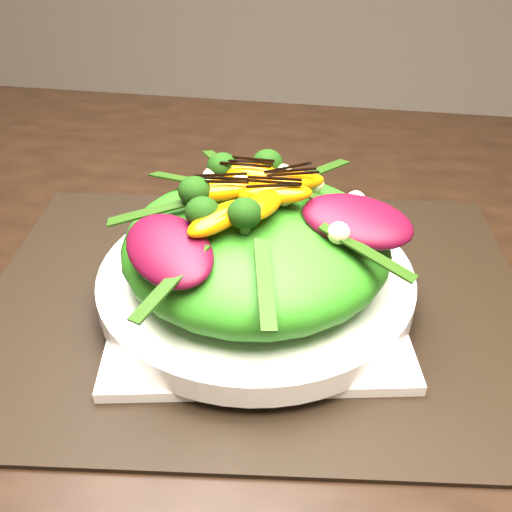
% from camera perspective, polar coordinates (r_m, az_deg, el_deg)
% --- Properties ---
extents(dining_table, '(1.60, 0.90, 0.75)m').
position_cam_1_polar(dining_table, '(0.58, 5.70, -3.50)').
color(dining_table, black).
rests_on(dining_table, floor).
extents(placemat, '(0.52, 0.42, 0.00)m').
position_cam_1_polar(placemat, '(0.54, 0.00, -4.07)').
color(placemat, black).
rests_on(placemat, dining_table).
extents(plate_base, '(0.28, 0.28, 0.01)m').
position_cam_1_polar(plate_base, '(0.53, 0.00, -3.52)').
color(plate_base, white).
rests_on(plate_base, placemat).
extents(salad_bowl, '(0.35, 0.35, 0.02)m').
position_cam_1_polar(salad_bowl, '(0.52, 0.00, -2.25)').
color(salad_bowl, silver).
rests_on(salad_bowl, plate_base).
extents(lettuce_mound, '(0.28, 0.28, 0.08)m').
position_cam_1_polar(lettuce_mound, '(0.50, 0.00, 1.06)').
color(lettuce_mound, '#2F7C17').
rests_on(lettuce_mound, salad_bowl).
extents(radicchio_leaf, '(0.09, 0.07, 0.02)m').
position_cam_1_polar(radicchio_leaf, '(0.47, 9.64, 3.32)').
color(radicchio_leaf, '#430719').
rests_on(radicchio_leaf, lettuce_mound).
extents(orange_segment, '(0.06, 0.05, 0.02)m').
position_cam_1_polar(orange_segment, '(0.50, -2.07, 6.86)').
color(orange_segment, orange).
rests_on(orange_segment, lettuce_mound).
extents(broccoli_floret, '(0.05, 0.05, 0.04)m').
position_cam_1_polar(broccoli_floret, '(0.50, -5.50, 7.65)').
color(broccoli_floret, black).
rests_on(broccoli_floret, lettuce_mound).
extents(macadamia_nut, '(0.02, 0.02, 0.02)m').
position_cam_1_polar(macadamia_nut, '(0.46, 1.52, 3.88)').
color(macadamia_nut, beige).
rests_on(macadamia_nut, lettuce_mound).
extents(balsamic_drizzle, '(0.04, 0.02, 0.00)m').
position_cam_1_polar(balsamic_drizzle, '(0.50, -2.09, 7.73)').
color(balsamic_drizzle, black).
rests_on(balsamic_drizzle, orange_segment).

